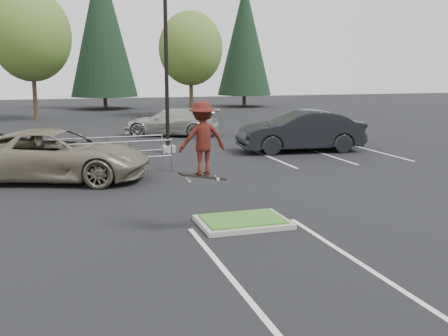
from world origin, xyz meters
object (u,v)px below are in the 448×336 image
object	(u,v)px
conif_b	(102,26)
car_far_silver	(173,122)
cart_corral	(97,152)
light_pole	(166,52)
decid_b	(31,39)
decid_c	(190,51)
skateboarder	(202,139)
car_r_charc	(301,131)
car_l_tan	(54,155)
conif_c	(245,39)
car_r_black	(318,131)

from	to	relation	value
conif_b	car_far_silver	size ratio (longest dim) A/B	2.64
conif_b	cart_corral	distance (m)	33.42
light_pole	car_far_silver	size ratio (longest dim) A/B	1.84
decid_b	decid_c	distance (m)	12.05
conif_b	skateboarder	size ratio (longest dim) A/B	7.66
light_pole	car_far_silver	bearing A→B (deg)	75.86
car_r_charc	car_far_silver	size ratio (longest dim) A/B	1.06
car_l_tan	car_r_charc	bearing A→B (deg)	-53.44
conif_c	skateboarder	world-z (taller)	conif_c
light_pole	decid_c	world-z (taller)	light_pole
decid_c	conif_b	size ratio (longest dim) A/B	0.58
decid_b	light_pole	bearing A→B (deg)	-70.65
light_pole	car_r_black	bearing A→B (deg)	-3.81
decid_c	cart_corral	size ratio (longest dim) A/B	1.86
light_pole	decid_b	distance (m)	19.70
conif_c	car_r_black	bearing A→B (deg)	-102.09
decid_c	car_r_charc	xyz separation A→B (m)	(0.51, -19.47, -4.29)
decid_b	skateboarder	size ratio (longest dim) A/B	5.09
car_r_charc	car_far_silver	bearing A→B (deg)	-143.92
conif_b	decid_c	bearing A→B (deg)	-60.68
car_r_black	conif_c	bearing A→B (deg)	160.35
skateboarder	car_l_tan	size ratio (longest dim) A/B	0.30
light_pole	cart_corral	world-z (taller)	light_pole
decid_b	skateboarder	distance (m)	31.35
light_pole	car_l_tan	bearing A→B (deg)	-135.00
decid_c	car_r_charc	distance (m)	19.94
skateboarder	conif_c	bearing A→B (deg)	-116.04
conif_b	conif_c	world-z (taller)	conif_b
light_pole	conif_b	xyz separation A→B (m)	(-0.50, 28.50, 3.29)
skateboarder	conif_b	bearing A→B (deg)	-96.76
car_r_charc	conif_c	bearing A→B (deg)	171.19
car_l_tan	car_r_black	xyz separation A→B (m)	(12.50, 4.50, -0.12)
decid_b	skateboarder	bearing A→B (deg)	-80.90
cart_corral	car_far_silver	bearing A→B (deg)	60.50
light_pole	cart_corral	bearing A→B (deg)	-131.02
conif_c	skateboarder	size ratio (longest dim) A/B	6.60
decid_b	car_far_silver	distance (m)	15.78
conif_c	car_r_black	xyz separation A→B (m)	(-6.00, -28.00, -6.08)
light_pole	car_l_tan	distance (m)	7.97
decid_b	car_far_silver	xyz separation A→B (m)	(8.02, -12.53, -5.25)
light_pole	decid_c	bearing A→B (deg)	72.89
light_pole	decid_b	xyz separation A→B (m)	(-6.51, 18.53, 1.48)
decid_b	car_r_black	distance (m)	24.21
decid_c	conif_c	bearing A→B (deg)	50.36
decid_c	car_l_tan	bearing A→B (deg)	-114.68
decid_b	skateboarder	world-z (taller)	decid_b
conif_c	cart_corral	size ratio (longest dim) A/B	2.77
conif_c	car_r_charc	world-z (taller)	conif_c
car_r_charc	light_pole	bearing A→B (deg)	-99.60
conif_b	car_r_charc	world-z (taller)	conif_b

